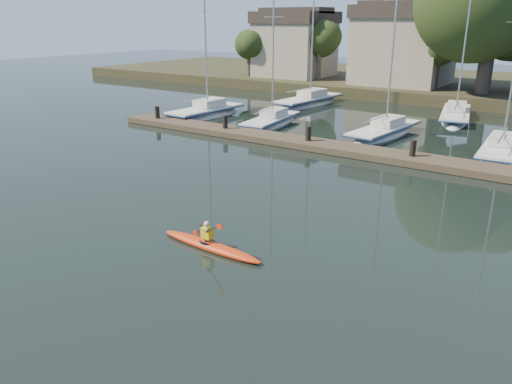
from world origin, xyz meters
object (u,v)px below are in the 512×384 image
Objects in this scene: dock at (357,151)px; sailboat_5 at (308,107)px; sailboat_0 at (206,119)px; sailboat_6 at (455,121)px; sailboat_2 at (383,138)px; sailboat_1 at (271,127)px; sailboat_3 at (500,159)px; kayak at (210,244)px.

sailboat_5 is at bearing 127.82° from dock.
sailboat_5 is (-10.22, 13.17, -0.40)m from dock.
sailboat_6 is (15.75, 9.59, 0.03)m from sailboat_0.
sailboat_2 reaches higher than dock.
sailboat_1 is 0.79× the size of sailboat_5.
sailboat_5 is (-16.70, 9.08, -0.02)m from sailboat_3.
sailboat_5 is at bearing 146.55° from sailboat_2.
sailboat_6 reaches higher than sailboat_3.
sailboat_2 is 1.16× the size of sailboat_3.
kayak is 19.85m from sailboat_1.
sailboat_5 reaches higher than sailboat_3.
sailboat_2 is (-1.44, 18.89, -0.33)m from kayak.
sailboat_3 is 10.58m from sailboat_6.
sailboat_2 is 12.51m from sailboat_5.
sailboat_6 is (9.94, 9.53, -0.01)m from sailboat_1.
sailboat_0 is at bearing -107.02° from sailboat_5.
sailboat_1 reaches higher than sailboat_3.
dock is 13.70m from sailboat_6.
sailboat_5 is at bearing 95.77° from sailboat_1.
sailboat_6 reaches higher than kayak.
sailboat_2 is at bearing 8.23° from sailboat_0.
sailboat_6 is at bearing 80.01° from sailboat_2.
sailboat_0 is 5.81m from sailboat_1.
sailboat_0 is 0.91× the size of sailboat_2.
sailboat_3 is at bearing 2.91° from sailboat_0.
sailboat_1 is 0.89× the size of sailboat_2.
sailboat_6 is (-4.68, 9.49, 0.00)m from sailboat_3.
kayak is 0.34× the size of sailboat_3.
sailboat_1 is at bearing 153.55° from dock.
dock is 2.47× the size of sailboat_2.
sailboat_6 reaches higher than dock.
dock is at bearing -47.10° from sailboat_5.
kayak is 0.12× the size of dock.
dock is 2.71× the size of sailboat_0.
dock is at bearing -151.12° from sailboat_3.
sailboat_2 is at bearing 96.16° from kayak.
sailboat_2 is 0.89× the size of sailboat_5.
sailboat_1 is at bearing -72.06° from sailboat_5.
sailboat_6 is at bearing 36.70° from sailboat_1.
sailboat_2 reaches higher than kayak.
sailboat_3 is (20.43, 0.11, 0.03)m from sailboat_0.
sailboat_0 is 18.44m from sailboat_6.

